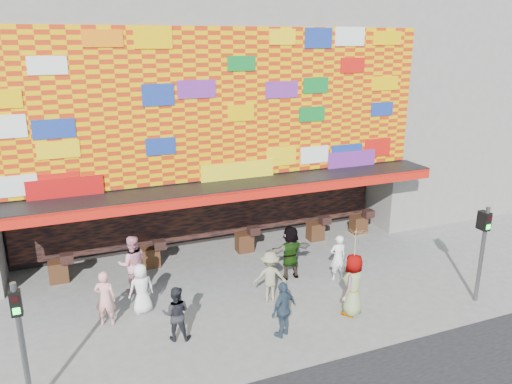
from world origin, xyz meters
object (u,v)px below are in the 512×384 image
signal_right (483,244)px  ped_d (270,276)px  signal_left (21,333)px  ped_c (176,313)px  ped_f (290,252)px  ped_g (353,285)px  ped_h (338,257)px  ped_a (141,288)px  ped_b (105,298)px  ped_i (132,264)px  parasol (356,245)px  ped_e (283,309)px

signal_right → ped_d: signal_right is taller
ped_d → signal_left: bearing=36.9°
ped_c → ped_f: size_ratio=0.83×
ped_g → ped_h: 2.18m
ped_h → signal_right: bearing=143.7°
ped_a → ped_b: 1.08m
ped_a → ped_i: 1.41m
signal_right → parasol: (-3.91, 0.77, 0.28)m
ped_b → ped_i: bearing=-99.8°
ped_b → parasol: 7.06m
signal_left → ped_c: size_ratio=2.00×
signal_left → ped_h: signal_left is taller
ped_b → ped_c: (1.64, -1.41, -0.06)m
signal_left → ped_e: signal_left is taller
ped_a → signal_right: bearing=152.2°
ped_e → ped_h: ped_e is taller
ped_c → ped_g: 5.03m
ped_c → ped_e: ped_e is taller
ped_e → ped_g: bearing=158.9°
ped_a → ped_g: 6.07m
ped_e → ped_h: (3.05, 2.31, -0.01)m
ped_f → ped_h: 1.57m
ped_d → ped_c: bearing=34.3°
signal_right → ped_e: 6.34m
ped_a → parasol: parasol is taller
ped_b → ped_i: (1.00, 1.72, 0.11)m
ped_d → ped_f: size_ratio=0.87×
ped_f → ped_g: bearing=100.2°
ped_c → ped_i: 3.19m
ped_c → ped_i: size_ratio=0.82×
ped_b → ped_e: size_ratio=1.03×
ped_b → signal_left: bearing=76.9°
signal_right → ped_b: size_ratio=1.86×
parasol → ped_d: bearing=139.4°
ped_i → parasol: parasol is taller
ped_c → ped_f: ped_f is taller
ped_b → ped_h: 7.36m
signal_left → signal_right: same height
signal_left → ped_a: (2.91, 3.14, -1.11)m
ped_c → ped_d: ped_d is taller
ped_f → parasol: parasol is taller
ped_e → ped_c: bearing=-46.6°
ped_b → ped_e: ped_b is taller
ped_f → parasol: 3.07m
ped_c → ped_i: (-0.63, 3.12, 0.17)m
signal_right → ped_c: (-8.89, 1.42, -1.11)m
signal_left → ped_a: signal_left is taller
ped_b → ped_d: bearing=-164.8°
ped_d → ped_h: ped_d is taller
ped_a → ped_b: bearing=7.7°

